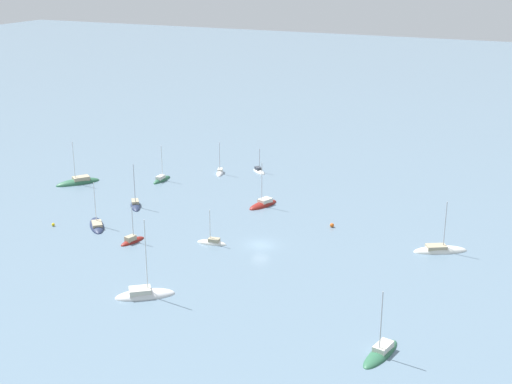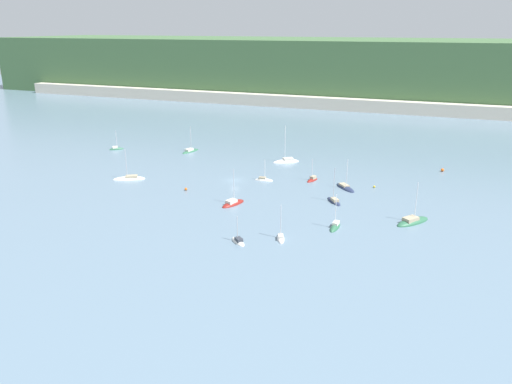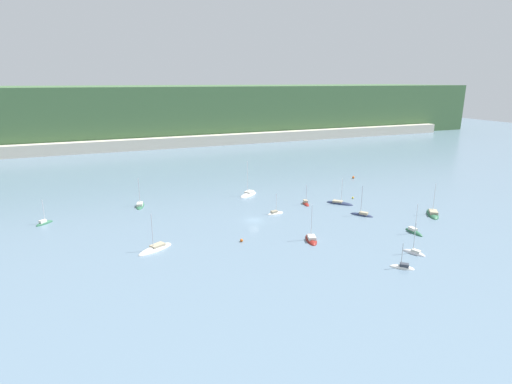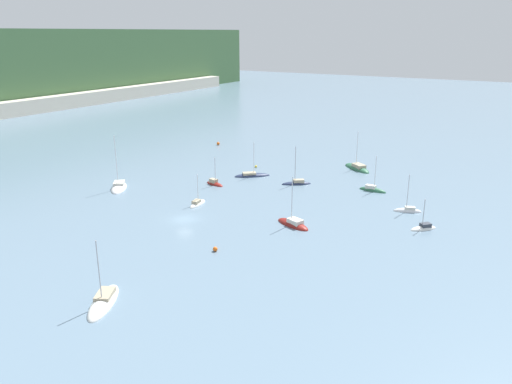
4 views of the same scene
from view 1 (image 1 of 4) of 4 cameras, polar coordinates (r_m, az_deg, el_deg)
name	(u,v)px [view 1 (image 1 of 4)]	position (r m, az deg, el deg)	size (l,w,h in m)	color
ground_plane	(261,245)	(114.90, 0.36, -4.26)	(600.00, 600.00, 0.00)	slate
sailboat_0	(132,241)	(117.70, -9.87, -3.90)	(2.72, 5.07, 6.50)	maroon
sailboat_1	(440,251)	(116.18, 14.49, -4.58)	(8.74, 6.42, 9.14)	white
sailboat_2	(78,183)	(149.47, -14.04, 0.73)	(7.58, 8.90, 9.70)	#2D6647
sailboat_3	(381,353)	(86.87, 9.96, -12.59)	(3.69, 8.01, 8.93)	#2D6647
sailboat_4	(162,180)	(147.98, -7.55, 0.96)	(1.83, 5.72, 8.04)	#2D6647
sailboat_5	(220,173)	(151.65, -2.90, 1.54)	(3.17, 5.13, 7.56)	silver
sailboat_6	(97,226)	(125.56, -12.61, -2.65)	(7.05, 7.54, 8.39)	#232D4C
sailboat_7	(259,171)	(152.51, 0.24, 1.66)	(4.52, 4.30, 5.76)	white
sailboat_8	(135,205)	(133.92, -9.62, -1.06)	(5.18, 6.04, 8.76)	#232D4C
sailboat_9	(212,243)	(115.58, -3.54, -4.10)	(5.13, 2.18, 6.39)	white
sailboat_10	(145,295)	(99.81, -8.90, -8.16)	(8.33, 7.29, 12.01)	silver
sailboat_12	(263,205)	(132.32, 0.58, -1.04)	(4.54, 7.28, 9.17)	maroon
mooring_buoy_2	(53,225)	(127.39, -15.92, -2.52)	(0.55, 0.55, 0.55)	yellow
mooring_buoy_3	(332,225)	(122.69, 6.10, -2.66)	(0.71, 0.71, 0.71)	orange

